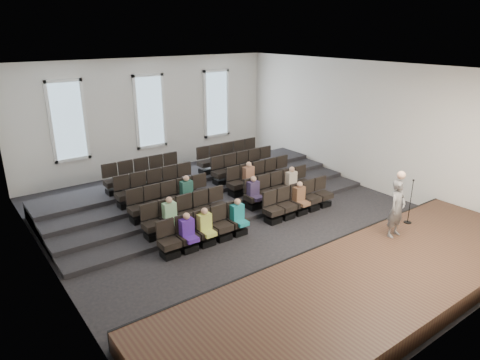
% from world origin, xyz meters
% --- Properties ---
extents(ground, '(14.00, 14.00, 0.00)m').
position_xyz_m(ground, '(0.00, 0.00, 0.00)').
color(ground, black).
rests_on(ground, ground).
extents(ceiling, '(12.00, 14.00, 0.02)m').
position_xyz_m(ceiling, '(0.00, 0.00, 5.01)').
color(ceiling, white).
rests_on(ceiling, ground).
extents(wall_back, '(12.00, 0.04, 5.00)m').
position_xyz_m(wall_back, '(0.00, 7.02, 2.50)').
color(wall_back, silver).
rests_on(wall_back, ground).
extents(wall_front, '(12.00, 0.04, 5.00)m').
position_xyz_m(wall_front, '(0.00, -7.02, 2.50)').
color(wall_front, silver).
rests_on(wall_front, ground).
extents(wall_left, '(0.04, 14.00, 5.00)m').
position_xyz_m(wall_left, '(-6.02, 0.00, 2.50)').
color(wall_left, silver).
rests_on(wall_left, ground).
extents(wall_right, '(0.04, 14.00, 5.00)m').
position_xyz_m(wall_right, '(6.02, 0.00, 2.50)').
color(wall_right, silver).
rests_on(wall_right, ground).
extents(stage, '(11.80, 3.60, 0.50)m').
position_xyz_m(stage, '(0.00, -5.10, 0.25)').
color(stage, '#402C1B').
rests_on(stage, ground).
extents(stage_lip, '(11.80, 0.06, 0.52)m').
position_xyz_m(stage_lip, '(0.00, -3.33, 0.25)').
color(stage_lip, black).
rests_on(stage_lip, ground).
extents(risers, '(11.80, 4.80, 0.60)m').
position_xyz_m(risers, '(0.00, 3.17, 0.20)').
color(risers, black).
rests_on(risers, ground).
extents(seating_rows, '(6.80, 4.70, 1.67)m').
position_xyz_m(seating_rows, '(-0.00, 1.54, 0.68)').
color(seating_rows, black).
rests_on(seating_rows, ground).
extents(windows, '(8.44, 0.10, 3.24)m').
position_xyz_m(windows, '(0.00, 6.95, 2.70)').
color(windows, white).
rests_on(windows, wall_back).
extents(audience, '(5.45, 2.64, 1.10)m').
position_xyz_m(audience, '(-0.28, 0.22, 0.80)').
color(audience, '#C0CE52').
rests_on(audience, seating_rows).
extents(speaker, '(0.64, 0.44, 1.69)m').
position_xyz_m(speaker, '(2.25, -4.14, 1.34)').
color(speaker, '#625F5D').
rests_on(speaker, stage).
extents(mic_stand, '(0.24, 0.24, 1.42)m').
position_xyz_m(mic_stand, '(3.35, -3.88, 0.92)').
color(mic_stand, black).
rests_on(mic_stand, stage).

